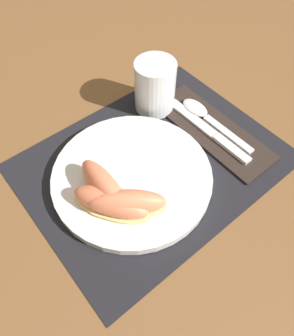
# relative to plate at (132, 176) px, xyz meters

# --- Properties ---
(ground_plane) EXTENTS (3.00, 3.00, 0.00)m
(ground_plane) POSITION_rel_plate_xyz_m (0.05, 0.01, -0.01)
(ground_plane) COLOR brown
(placemat) EXTENTS (0.45, 0.34, 0.00)m
(placemat) POSITION_rel_plate_xyz_m (0.05, 0.01, -0.01)
(placemat) COLOR black
(placemat) RESTS_ON ground_plane
(plate) EXTENTS (0.27, 0.27, 0.02)m
(plate) POSITION_rel_plate_xyz_m (0.00, 0.00, 0.00)
(plate) COLOR white
(plate) RESTS_ON placemat
(juice_glass) EXTENTS (0.08, 0.08, 0.10)m
(juice_glass) POSITION_rel_plate_xyz_m (0.15, 0.11, 0.04)
(juice_glass) COLOR silver
(juice_glass) RESTS_ON placemat
(napkin) EXTENTS (0.09, 0.26, 0.00)m
(napkin) POSITION_rel_plate_xyz_m (0.19, -0.01, -0.01)
(napkin) COLOR #2D231E
(napkin) RESTS_ON placemat
(knife) EXTENTS (0.02, 0.20, 0.01)m
(knife) POSITION_rel_plate_xyz_m (0.18, -0.01, -0.00)
(knife) COLOR silver
(knife) RESTS_ON napkin
(spoon) EXTENTS (0.03, 0.18, 0.01)m
(spoon) POSITION_rel_plate_xyz_m (0.20, 0.03, -0.00)
(spoon) COLOR silver
(spoon) RESTS_ON napkin
(fork) EXTENTS (0.18, 0.11, 0.00)m
(fork) POSITION_rel_plate_xyz_m (0.02, 0.02, 0.01)
(fork) COLOR silver
(fork) RESTS_ON plate
(citrus_wedge_0) EXTENTS (0.04, 0.13, 0.05)m
(citrus_wedge_0) POSITION_rel_plate_xyz_m (-0.06, -0.01, 0.03)
(citrus_wedge_0) COLOR #F4DB84
(citrus_wedge_0) RESTS_ON plate
(citrus_wedge_1) EXTENTS (0.11, 0.13, 0.04)m
(citrus_wedge_1) POSITION_rel_plate_xyz_m (-0.06, -0.03, 0.03)
(citrus_wedge_1) COLOR #F4DB84
(citrus_wedge_1) RESTS_ON plate
(citrus_wedge_2) EXTENTS (0.12, 0.11, 0.04)m
(citrus_wedge_2) POSITION_rel_plate_xyz_m (-0.05, -0.05, 0.03)
(citrus_wedge_2) COLOR #F4DB84
(citrus_wedge_2) RESTS_ON plate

